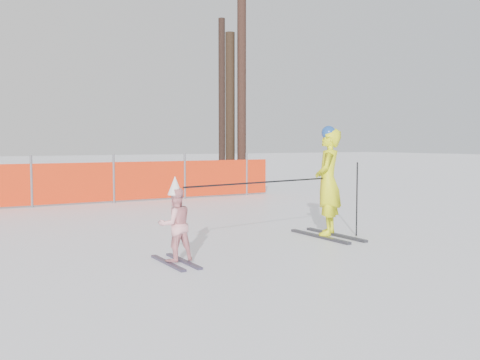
{
  "coord_description": "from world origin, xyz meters",
  "views": [
    {
      "loc": [
        -3.97,
        -6.25,
        1.55
      ],
      "look_at": [
        0.0,
        0.5,
        1.0
      ],
      "focal_mm": 40.0,
      "sensor_mm": 36.0,
      "label": 1
    }
  ],
  "objects": [
    {
      "name": "ground",
      "position": [
        0.0,
        0.0,
        0.0
      ],
      "size": [
        120.0,
        120.0,
        0.0
      ],
      "primitive_type": "plane",
      "color": "white",
      "rests_on": "ground"
    },
    {
      "name": "adult",
      "position": [
        1.69,
        0.53,
        0.91
      ],
      "size": [
        0.74,
        1.44,
        1.82
      ],
      "color": "black",
      "rests_on": "ground"
    },
    {
      "name": "child",
      "position": [
        -1.25,
        0.01,
        0.51
      ],
      "size": [
        0.46,
        1.0,
        1.12
      ],
      "color": "black",
      "rests_on": "ground"
    },
    {
      "name": "ski_poles",
      "position": [
        0.82,
        0.29,
        0.86
      ],
      "size": [
        3.28,
        0.5,
        1.23
      ],
      "color": "black",
      "rests_on": "ground"
    },
    {
      "name": "tree_trunks",
      "position": [
        5.21,
        9.87,
        3.16
      ],
      "size": [
        0.99,
        2.37,
        7.31
      ],
      "color": "#311C15",
      "rests_on": "ground"
    }
  ]
}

